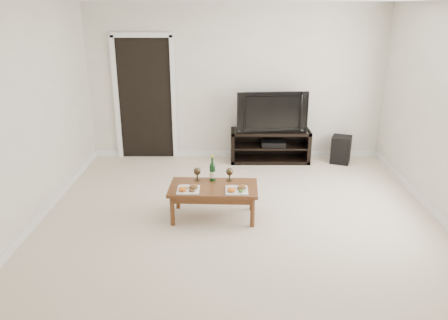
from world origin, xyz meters
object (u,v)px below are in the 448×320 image
coffee_table (214,202)px  television (271,111)px  subwoofer (341,149)px  media_console (270,146)px

coffee_table → television: bearing=66.8°
subwoofer → media_console: bearing=-162.0°
subwoofer → coffee_table: size_ratio=0.42×
subwoofer → coffee_table: (-2.11, -2.06, -0.02)m
coffee_table → media_console: bearing=66.8°
television → coffee_table: bearing=-117.9°
television → subwoofer: television is taller
media_console → coffee_table: size_ratio=1.23×
television → coffee_table: size_ratio=1.08×
media_console → subwoofer: media_console is taller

